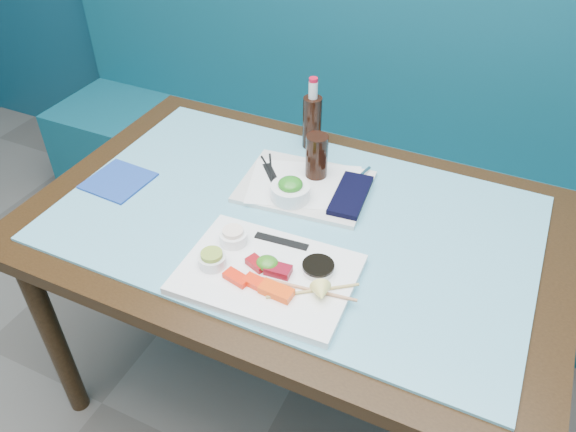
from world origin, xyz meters
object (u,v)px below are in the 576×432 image
at_px(sashimi_plate, 268,274).
at_px(dining_table, 294,243).
at_px(cola_glass, 317,156).
at_px(cola_bottle_body, 312,122).
at_px(seaweed_bowl, 290,192).
at_px(serving_tray, 305,186).
at_px(blue_napkin, 118,181).
at_px(booth_bench, 379,172).

bearing_deg(sashimi_plate, dining_table, 96.89).
xyz_separation_m(cola_glass, cola_bottle_body, (-0.08, 0.16, 0.00)).
bearing_deg(cola_bottle_body, seaweed_bowl, -77.82).
relative_size(serving_tray, cola_bottle_body, 2.14).
bearing_deg(serving_tray, dining_table, -83.98).
xyz_separation_m(sashimi_plate, seaweed_bowl, (-0.07, 0.28, 0.02)).
bearing_deg(blue_napkin, booth_bench, 60.28).
bearing_deg(cola_bottle_body, blue_napkin, -135.69).
bearing_deg(cola_glass, blue_napkin, -153.45).
bearing_deg(cola_glass, serving_tray, -100.30).
bearing_deg(booth_bench, sashimi_plate, -88.02).
bearing_deg(blue_napkin, sashimi_plate, -15.97).
distance_m(seaweed_bowl, cola_glass, 0.14).
xyz_separation_m(dining_table, serving_tray, (-0.03, 0.13, 0.10)).
relative_size(cola_glass, cola_bottle_body, 0.79).
xyz_separation_m(booth_bench, serving_tray, (-0.03, -0.71, 0.39)).
distance_m(serving_tray, cola_bottle_body, 0.24).
bearing_deg(sashimi_plate, cola_glass, 94.98).
relative_size(booth_bench, cola_bottle_body, 18.37).
relative_size(dining_table, seaweed_bowl, 13.20).
bearing_deg(cola_bottle_body, serving_tray, -71.33).
distance_m(dining_table, sashimi_plate, 0.25).
height_order(booth_bench, cola_bottle_body, booth_bench).
distance_m(booth_bench, sashimi_plate, 1.14).
bearing_deg(cola_glass, sashimi_plate, -82.71).
height_order(cola_bottle_body, blue_napkin, cola_bottle_body).
xyz_separation_m(dining_table, cola_glass, (-0.02, 0.18, 0.17)).
height_order(seaweed_bowl, blue_napkin, seaweed_bowl).
bearing_deg(cola_bottle_body, cola_glass, -62.65).
height_order(sashimi_plate, seaweed_bowl, seaweed_bowl).
relative_size(sashimi_plate, cola_glass, 3.09).
relative_size(booth_bench, blue_napkin, 18.48).
relative_size(sashimi_plate, cola_bottle_body, 2.43).
bearing_deg(seaweed_bowl, dining_table, -55.65).
xyz_separation_m(booth_bench, dining_table, (0.00, -0.84, 0.29)).
xyz_separation_m(cola_bottle_body, blue_napkin, (-0.42, -0.41, -0.08)).
distance_m(sashimi_plate, serving_tray, 0.36).
relative_size(booth_bench, serving_tray, 8.58).
bearing_deg(serving_tray, cola_bottle_body, 103.32).
xyz_separation_m(sashimi_plate, blue_napkin, (-0.56, 0.16, -0.01)).
distance_m(sashimi_plate, blue_napkin, 0.58).
distance_m(serving_tray, seaweed_bowl, 0.08).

